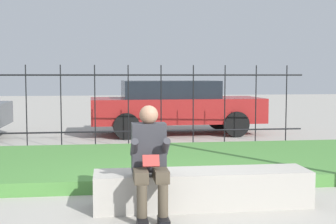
{
  "coord_description": "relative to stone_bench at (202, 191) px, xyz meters",
  "views": [
    {
      "loc": [
        -0.83,
        -5.38,
        1.57
      ],
      "look_at": [
        0.33,
        3.32,
        0.87
      ],
      "focal_mm": 50.0,
      "sensor_mm": 36.0,
      "label": 1
    }
  ],
  "objects": [
    {
      "name": "ground_plane",
      "position": [
        -0.31,
        0.0,
        -0.19
      ],
      "size": [
        60.0,
        60.0,
        0.0
      ],
      "primitive_type": "plane",
      "color": "#A8A399"
    },
    {
      "name": "stone_bench",
      "position": [
        0.0,
        0.0,
        0.0
      ],
      "size": [
        2.57,
        0.57,
        0.43
      ],
      "color": "#ADA89E",
      "rests_on": "ground_plane"
    },
    {
      "name": "person_seated_reader",
      "position": [
        -0.66,
        -0.32,
        0.48
      ],
      "size": [
        0.42,
        0.73,
        1.23
      ],
      "color": "black",
      "rests_on": "ground_plane"
    },
    {
      "name": "grass_berm",
      "position": [
        -0.31,
        2.34,
        -0.1
      ],
      "size": [
        9.05,
        3.28,
        0.18
      ],
      "color": "#4C893D",
      "rests_on": "ground_plane"
    },
    {
      "name": "iron_fence",
      "position": [
        -0.31,
        4.6,
        0.74
      ],
      "size": [
        7.05,
        0.03,
        1.78
      ],
      "color": "black",
      "rests_on": "ground_plane"
    },
    {
      "name": "car_parked_center",
      "position": [
        0.67,
        6.77,
        0.57
      ],
      "size": [
        4.52,
        1.94,
        1.41
      ],
      "rotation": [
        0.0,
        0.0,
        0.03
      ],
      "color": "maroon",
      "rests_on": "ground_plane"
    }
  ]
}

